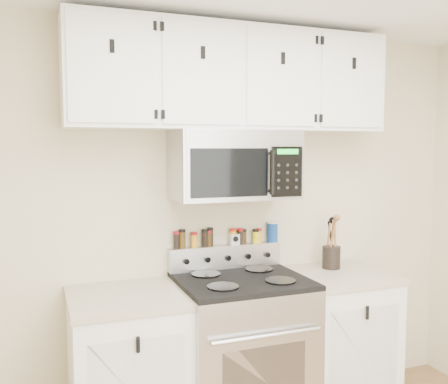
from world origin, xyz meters
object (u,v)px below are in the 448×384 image
object	(u,v)px
microwave	(234,165)
salt_canister	(272,232)
utensil_crock	(331,255)
range	(242,353)

from	to	relation	value
microwave	salt_canister	size ratio (longest dim) A/B	5.62
microwave	salt_canister	world-z (taller)	microwave
utensil_crock	range	bearing A→B (deg)	-169.84
microwave	utensil_crock	distance (m)	0.94
salt_canister	range	bearing A→B (deg)	-140.30
range	microwave	xyz separation A→B (m)	(0.00, 0.13, 1.14)
microwave	utensil_crock	size ratio (longest dim) A/B	2.17
range	utensil_crock	world-z (taller)	utensil_crock
range	salt_canister	distance (m)	0.81
range	utensil_crock	bearing A→B (deg)	10.16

